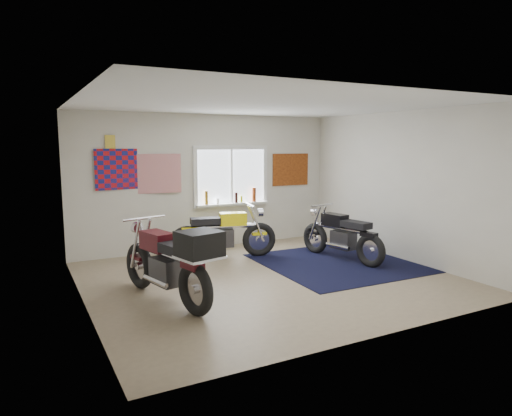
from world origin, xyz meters
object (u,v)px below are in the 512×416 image
navy_rug (337,263)px  maroon_tourer (171,262)px  black_chrome_bike (342,237)px  yellow_triumph (223,235)px

navy_rug → maroon_tourer: 3.34m
black_chrome_bike → maroon_tourer: maroon_tourer is taller
black_chrome_bike → navy_rug: bearing=115.8°
navy_rug → black_chrome_bike: size_ratio=1.36×
navy_rug → maroon_tourer: bearing=-168.9°
yellow_triumph → maroon_tourer: (-1.59, -1.92, 0.12)m
navy_rug → maroon_tourer: size_ratio=1.22×
yellow_triumph → maroon_tourer: bearing=-116.5°
navy_rug → yellow_triumph: bearing=142.1°
yellow_triumph → black_chrome_bike: size_ratio=1.04×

